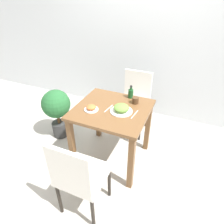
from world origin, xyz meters
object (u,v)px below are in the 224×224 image
(chair_near, at_px, (78,176))
(sauce_bottle, at_px, (131,93))
(potted_plant_left, at_px, (57,108))
(chair_far, at_px, (135,99))
(food_plate, at_px, (121,109))
(side_plate, at_px, (91,108))
(drink_cup, at_px, (135,100))

(chair_near, bearing_deg, sauce_bottle, -94.63)
(sauce_bottle, relative_size, potted_plant_left, 0.23)
(chair_near, bearing_deg, potted_plant_left, -44.93)
(chair_far, distance_m, food_plate, 0.81)
(side_plate, bearing_deg, sauce_bottle, 55.42)
(food_plate, bearing_deg, potted_plant_left, 172.23)
(food_plate, height_order, sauce_bottle, sauce_bottle)
(food_plate, relative_size, drink_cup, 3.19)
(chair_far, relative_size, drink_cup, 11.76)
(food_plate, bearing_deg, chair_near, -97.49)
(chair_far, distance_m, potted_plant_left, 1.12)
(chair_near, xyz_separation_m, food_plate, (0.10, 0.77, 0.28))
(side_plate, relative_size, sauce_bottle, 0.94)
(drink_cup, bearing_deg, sauce_bottle, 131.57)
(chair_far, bearing_deg, food_plate, -84.31)
(sauce_bottle, xyz_separation_m, potted_plant_left, (-1.00, -0.20, -0.34))
(sauce_bottle, bearing_deg, side_plate, -124.58)
(chair_far, xyz_separation_m, food_plate, (0.08, -0.76, 0.28))
(side_plate, relative_size, drink_cup, 2.05)
(side_plate, bearing_deg, chair_near, -72.13)
(chair_near, relative_size, potted_plant_left, 1.22)
(food_plate, height_order, side_plate, food_plate)
(chair_near, height_order, side_plate, chair_near)
(chair_far, distance_m, sauce_bottle, 0.52)
(food_plate, xyz_separation_m, sauce_bottle, (-0.01, 0.34, 0.02))
(chair_far, relative_size, sauce_bottle, 5.40)
(side_plate, distance_m, sauce_bottle, 0.54)
(chair_far, xyz_separation_m, side_plate, (-0.24, -0.86, 0.27))
(chair_far, bearing_deg, drink_cup, -73.11)
(chair_near, relative_size, food_plate, 3.68)
(food_plate, xyz_separation_m, side_plate, (-0.32, -0.10, -0.01))
(side_plate, distance_m, potted_plant_left, 0.79)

